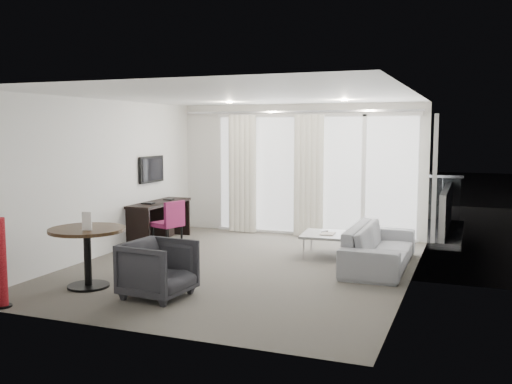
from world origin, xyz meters
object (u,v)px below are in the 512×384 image
(red_lamp, at_px, (1,263))
(rattan_chair_a, at_px, (359,210))
(coffee_table, at_px, (328,245))
(rattan_chair_b, at_px, (399,211))
(tub_armchair, at_px, (158,269))
(desk_chair, at_px, (167,225))
(desk, at_px, (160,222))
(round_table, at_px, (88,258))
(sofa, at_px, (379,246))

(red_lamp, height_order, rattan_chair_a, red_lamp)
(coffee_table, height_order, rattan_chair_b, rattan_chair_b)
(tub_armchair, bearing_deg, desk_chair, 32.96)
(desk, distance_m, red_lamp, 4.20)
(desk, height_order, red_lamp, red_lamp)
(round_table, xyz_separation_m, tub_armchair, (1.12, -0.07, -0.04))
(round_table, height_order, coffee_table, round_table)
(round_table, xyz_separation_m, red_lamp, (-0.40, -1.09, 0.14))
(tub_armchair, relative_size, sofa, 0.36)
(desk_chair, bearing_deg, rattan_chair_b, 60.63)
(desk_chair, xyz_separation_m, coffee_table, (2.79, 0.46, -0.24))
(desk_chair, height_order, round_table, desk_chair)
(desk, xyz_separation_m, tub_armchair, (1.85, -3.17, -0.01))
(red_lamp, bearing_deg, rattan_chair_a, 67.13)
(coffee_table, xyz_separation_m, rattan_chair_b, (0.80, 2.83, 0.24))
(red_lamp, bearing_deg, rattan_chair_b, 61.58)
(sofa, bearing_deg, round_table, 126.30)
(tub_armchair, bearing_deg, sofa, -36.57)
(desk_chair, height_order, tub_armchair, desk_chair)
(tub_armchair, xyz_separation_m, rattan_chair_b, (2.22, 5.90, 0.06))
(desk, distance_m, rattan_chair_b, 4.90)
(desk, distance_m, round_table, 3.18)
(desk, relative_size, rattan_chair_a, 2.00)
(coffee_table, bearing_deg, rattan_chair_b, 74.25)
(rattan_chair_a, bearing_deg, coffee_table, -83.64)
(round_table, xyz_separation_m, sofa, (3.46, 2.54, -0.08))
(red_lamp, height_order, sofa, red_lamp)
(tub_armchair, bearing_deg, rattan_chair_b, -15.31)
(coffee_table, bearing_deg, red_lamp, -125.76)
(rattan_chair_a, xyz_separation_m, rattan_chair_b, (0.83, 0.01, 0.03))
(tub_armchair, height_order, coffee_table, tub_armchair)
(round_table, xyz_separation_m, rattan_chair_a, (2.51, 5.82, -0.00))
(sofa, bearing_deg, desk, 82.48)
(red_lamp, bearing_deg, tub_armchair, 33.69)
(tub_armchair, relative_size, rattan_chair_b, 0.93)
(round_table, distance_m, red_lamp, 1.17)
(round_table, bearing_deg, coffee_table, 49.76)
(round_table, relative_size, rattan_chair_a, 1.25)
(desk, distance_m, sofa, 4.23)
(coffee_table, distance_m, rattan_chair_b, 2.95)
(desk, distance_m, tub_armchair, 3.67)
(round_table, height_order, sofa, round_table)
(red_lamp, xyz_separation_m, tub_armchair, (1.52, 1.02, -0.18))
(desk_chair, xyz_separation_m, tub_armchair, (1.37, -2.61, -0.07))
(red_lamp, relative_size, coffee_table, 1.28)
(desk_chair, relative_size, rattan_chair_b, 1.02)
(coffee_table, bearing_deg, desk, 178.40)
(tub_armchair, relative_size, coffee_table, 0.94)
(red_lamp, distance_m, coffee_table, 5.05)
(desk, xyz_separation_m, rattan_chair_b, (4.07, 2.74, 0.05))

